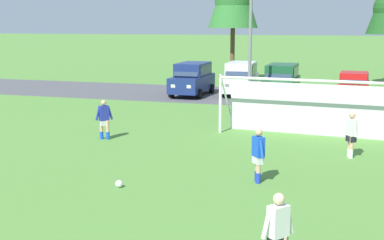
{
  "coord_description": "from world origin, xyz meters",
  "views": [
    {
      "loc": [
        3.28,
        -4.96,
        4.68
      ],
      "look_at": [
        -1.64,
        11.48,
        1.4
      ],
      "focal_mm": 46.95,
      "sensor_mm": 36.0,
      "label": 1
    }
  ],
  "objects_px": {
    "player_midfield_center": "(104,120)",
    "player_defender_far": "(278,235)",
    "parked_car_slot_far_left": "(192,79)",
    "soccer_goal": "(308,106)",
    "street_lamp": "(254,47)",
    "parked_car_slot_center_left": "(282,81)",
    "player_winger_left": "(258,156)",
    "parked_car_slot_left": "(241,78)",
    "parked_car_slot_center": "(354,86)",
    "player_striker_near": "(351,135)",
    "soccer_ball": "(119,184)"
  },
  "relations": [
    {
      "from": "soccer_goal",
      "to": "player_winger_left",
      "type": "height_order",
      "value": "soccer_goal"
    },
    {
      "from": "player_striker_near",
      "to": "street_lamp",
      "type": "bearing_deg",
      "value": 118.1
    },
    {
      "from": "player_winger_left",
      "to": "street_lamp",
      "type": "bearing_deg",
      "value": 100.6
    },
    {
      "from": "parked_car_slot_center_left",
      "to": "parked_car_slot_center",
      "type": "bearing_deg",
      "value": 7.71
    },
    {
      "from": "player_striker_near",
      "to": "parked_car_slot_far_left",
      "type": "height_order",
      "value": "parked_car_slot_far_left"
    },
    {
      "from": "soccer_goal",
      "to": "parked_car_slot_center",
      "type": "relative_size",
      "value": 1.76
    },
    {
      "from": "parked_car_slot_far_left",
      "to": "parked_car_slot_center_left",
      "type": "bearing_deg",
      "value": 3.5
    },
    {
      "from": "parked_car_slot_left",
      "to": "player_striker_near",
      "type": "bearing_deg",
      "value": -65.12
    },
    {
      "from": "player_midfield_center",
      "to": "parked_car_slot_center",
      "type": "height_order",
      "value": "parked_car_slot_center"
    },
    {
      "from": "player_defender_far",
      "to": "parked_car_slot_center_left",
      "type": "height_order",
      "value": "parked_car_slot_center_left"
    },
    {
      "from": "parked_car_slot_left",
      "to": "player_midfield_center",
      "type": "bearing_deg",
      "value": -100.55
    },
    {
      "from": "soccer_ball",
      "to": "street_lamp",
      "type": "relative_size",
      "value": 0.03
    },
    {
      "from": "player_defender_far",
      "to": "parked_car_slot_center",
      "type": "bearing_deg",
      "value": 85.88
    },
    {
      "from": "parked_car_slot_center_left",
      "to": "player_defender_far",
      "type": "bearing_deg",
      "value": -83.45
    },
    {
      "from": "soccer_ball",
      "to": "soccer_goal",
      "type": "bearing_deg",
      "value": 61.27
    },
    {
      "from": "parked_car_slot_far_left",
      "to": "parked_car_slot_center_left",
      "type": "height_order",
      "value": "same"
    },
    {
      "from": "player_striker_near",
      "to": "parked_car_slot_center_left",
      "type": "height_order",
      "value": "parked_car_slot_center_left"
    },
    {
      "from": "parked_car_slot_center",
      "to": "street_lamp",
      "type": "bearing_deg",
      "value": -139.23
    },
    {
      "from": "street_lamp",
      "to": "soccer_goal",
      "type": "bearing_deg",
      "value": -61.84
    },
    {
      "from": "soccer_ball",
      "to": "parked_car_slot_center_left",
      "type": "xyz_separation_m",
      "value": [
        2.38,
        19.47,
        1.0
      ]
    },
    {
      "from": "player_midfield_center",
      "to": "player_defender_far",
      "type": "xyz_separation_m",
      "value": [
        8.28,
        -9.49,
        0.0
      ]
    },
    {
      "from": "street_lamp",
      "to": "parked_car_slot_center_left",
      "type": "bearing_deg",
      "value": 74.81
    },
    {
      "from": "player_defender_far",
      "to": "player_winger_left",
      "type": "distance_m",
      "value": 5.74
    },
    {
      "from": "street_lamp",
      "to": "player_midfield_center",
      "type": "bearing_deg",
      "value": -114.58
    },
    {
      "from": "player_striker_near",
      "to": "parked_car_slot_far_left",
      "type": "distance_m",
      "value": 16.91
    },
    {
      "from": "parked_car_slot_left",
      "to": "street_lamp",
      "type": "relative_size",
      "value": 0.71
    },
    {
      "from": "player_striker_near",
      "to": "parked_car_slot_far_left",
      "type": "xyz_separation_m",
      "value": [
        -9.96,
        13.66,
        0.29
      ]
    },
    {
      "from": "soccer_goal",
      "to": "player_striker_near",
      "type": "bearing_deg",
      "value": -62.03
    },
    {
      "from": "soccer_goal",
      "to": "player_defender_far",
      "type": "bearing_deg",
      "value": -88.64
    },
    {
      "from": "player_midfield_center",
      "to": "player_winger_left",
      "type": "relative_size",
      "value": 1.0
    },
    {
      "from": "parked_car_slot_left",
      "to": "parked_car_slot_center_left",
      "type": "height_order",
      "value": "same"
    },
    {
      "from": "player_midfield_center",
      "to": "street_lamp",
      "type": "bearing_deg",
      "value": 65.42
    },
    {
      "from": "player_midfield_center",
      "to": "player_defender_far",
      "type": "distance_m",
      "value": 12.59
    },
    {
      "from": "parked_car_slot_center_left",
      "to": "street_lamp",
      "type": "bearing_deg",
      "value": -105.19
    },
    {
      "from": "player_striker_near",
      "to": "parked_car_slot_center",
      "type": "bearing_deg",
      "value": 88.78
    },
    {
      "from": "soccer_ball",
      "to": "player_winger_left",
      "type": "xyz_separation_m",
      "value": [
        3.78,
        1.67,
        0.71
      ]
    },
    {
      "from": "parked_car_slot_far_left",
      "to": "street_lamp",
      "type": "xyz_separation_m",
      "value": [
        4.71,
        -3.84,
        2.31
      ]
    },
    {
      "from": "player_midfield_center",
      "to": "parked_car_slot_left",
      "type": "xyz_separation_m",
      "value": [
        2.76,
        14.85,
        0.29
      ]
    },
    {
      "from": "soccer_ball",
      "to": "parked_car_slot_left",
      "type": "bearing_deg",
      "value": 91.26
    },
    {
      "from": "player_striker_near",
      "to": "player_winger_left",
      "type": "distance_m",
      "value": 4.65
    },
    {
      "from": "player_winger_left",
      "to": "parked_car_slot_left",
      "type": "xyz_separation_m",
      "value": [
        -4.23,
        18.74,
        0.29
      ]
    },
    {
      "from": "player_defender_far",
      "to": "player_winger_left",
      "type": "height_order",
      "value": "same"
    },
    {
      "from": "player_defender_far",
      "to": "parked_car_slot_center_left",
      "type": "distance_m",
      "value": 23.56
    },
    {
      "from": "player_winger_left",
      "to": "parked_car_slot_left",
      "type": "bearing_deg",
      "value": 102.73
    },
    {
      "from": "player_midfield_center",
      "to": "parked_car_slot_far_left",
      "type": "height_order",
      "value": "parked_car_slot_far_left"
    },
    {
      "from": "player_winger_left",
      "to": "parked_car_slot_far_left",
      "type": "distance_m",
      "value": 18.9
    },
    {
      "from": "player_midfield_center",
      "to": "parked_car_slot_center_left",
      "type": "xyz_separation_m",
      "value": [
        5.59,
        13.92,
        0.29
      ]
    },
    {
      "from": "parked_car_slot_far_left",
      "to": "soccer_goal",
      "type": "bearing_deg",
      "value": -51.69
    },
    {
      "from": "soccer_ball",
      "to": "player_winger_left",
      "type": "bearing_deg",
      "value": 23.77
    },
    {
      "from": "street_lamp",
      "to": "player_defender_far",
      "type": "bearing_deg",
      "value": -78.73
    }
  ]
}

